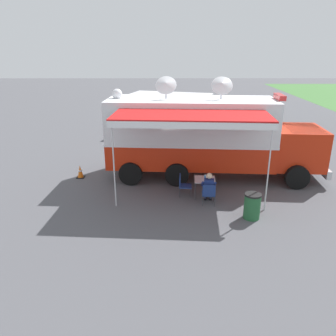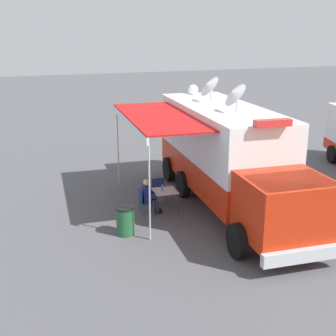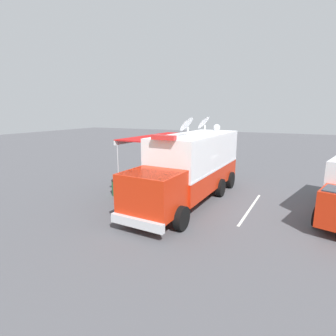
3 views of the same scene
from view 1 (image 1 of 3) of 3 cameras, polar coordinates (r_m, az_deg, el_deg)
ground_plane at (r=15.67m, az=3.65°, el=-1.22°), size 100.00×100.00×0.00m
lot_stripe at (r=18.68m, az=5.57°, el=2.24°), size 0.44×4.80×0.01m
command_truck at (r=15.07m, az=6.67°, el=5.60°), size 5.24×9.63×4.53m
folding_table at (r=13.31m, az=6.22°, el=-2.10°), size 0.85×0.85×0.73m
water_bottle at (r=13.16m, az=6.26°, el=-1.61°), size 0.07×0.07×0.22m
folding_chair_at_table at (r=12.65m, az=6.88°, el=-4.12°), size 0.51×0.51×0.87m
folding_chair_beside_table at (r=13.36m, az=2.54°, el=-2.66°), size 0.51×0.51×0.87m
seated_responder at (r=12.77m, az=6.86°, el=-3.21°), size 0.68×0.58×1.25m
trash_bin at (r=12.02m, az=13.99°, el=-6.24°), size 0.57×0.57×0.91m
traffic_cone at (r=15.78m, az=-14.57°, el=-0.61°), size 0.36×0.36×0.58m
support_truck at (r=22.62m, az=1.84°, el=9.05°), size 3.84×7.10×2.70m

